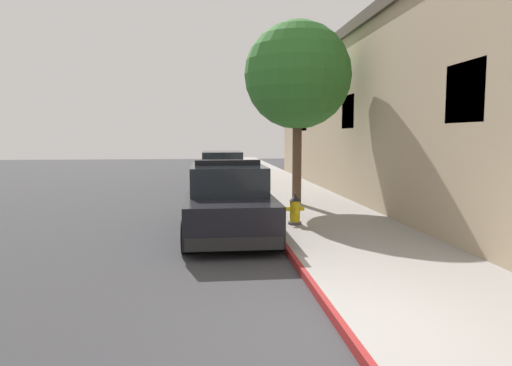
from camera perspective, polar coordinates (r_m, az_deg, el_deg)
name	(u,v)px	position (r m, az deg, el deg)	size (l,w,h in m)	color
ground_plane	(114,210)	(15.21, -17.02, -3.22)	(32.14, 60.00, 0.20)	#353538
sidewalk_pavement	(302,202)	(15.22, 5.74, -2.35)	(3.12, 60.00, 0.13)	gray
curb_painted_edge	(254,203)	(14.98, -0.27, -2.46)	(0.08, 60.00, 0.13)	maroon
storefront_building	(447,115)	(17.15, 22.46, 7.75)	(7.19, 25.21, 5.85)	tan
police_cruiser	(228,201)	(10.59, -3.46, -2.23)	(1.94, 4.84, 1.68)	black
parked_car_silver_ahead	(222,171)	(19.69, -4.21, 1.50)	(1.94, 4.84, 1.56)	#B2B5BA
fire_hydrant	(295,210)	(11.04, 4.82, -3.28)	(0.44, 0.40, 0.76)	#4C4C51
street_tree	(298,76)	(14.37, 5.15, 13.00)	(3.22, 3.22, 5.52)	brown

